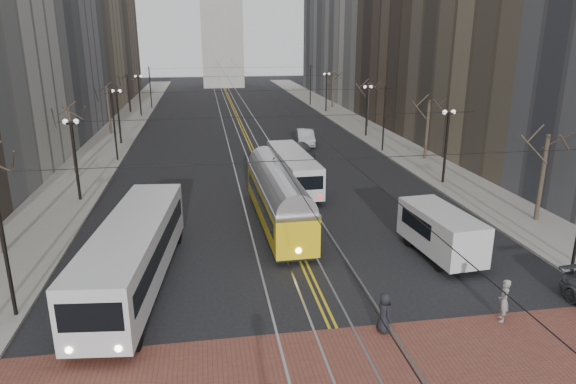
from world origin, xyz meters
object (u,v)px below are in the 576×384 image
object	(u,v)px
rear_bus	(293,171)
pedestrian_b	(504,300)
streetcar	(278,202)
pedestrian_a	(384,313)
sedan_silver	(305,137)
transit_bus	(134,255)
cargo_van	(440,234)
sedan_grey	(302,150)

from	to	relation	value
rear_bus	pedestrian_b	size ratio (longest dim) A/B	5.67
streetcar	pedestrian_a	bearing A→B (deg)	-80.53
sedan_silver	pedestrian_b	xyz separation A→B (m)	(1.14, -36.09, 0.11)
streetcar	rear_bus	xyz separation A→B (m)	(2.30, 7.86, -0.10)
transit_bus	streetcar	distance (m)	10.47
transit_bus	cargo_van	world-z (taller)	transit_bus
streetcar	sedan_silver	distance (m)	24.35
streetcar	cargo_van	bearing A→B (deg)	-39.41
sedan_grey	streetcar	bearing A→B (deg)	-111.54
pedestrian_b	transit_bus	bearing A→B (deg)	-89.79
cargo_van	sedan_silver	bearing A→B (deg)	87.64
rear_bus	pedestrian_a	size ratio (longest dim) A/B	6.22
rear_bus	sedan_grey	size ratio (longest dim) A/B	2.43
sedan_grey	rear_bus	bearing A→B (deg)	-110.73
cargo_van	pedestrian_b	distance (m)	6.51
cargo_van	sedan_grey	bearing A→B (deg)	91.79
streetcar	sedan_grey	world-z (taller)	streetcar
sedan_silver	pedestrian_a	xyz separation A→B (m)	(-3.97, -36.09, 0.03)
cargo_van	pedestrian_a	bearing A→B (deg)	-134.73
sedan_silver	pedestrian_a	bearing A→B (deg)	-89.58
transit_bus	sedan_grey	distance (m)	28.00
pedestrian_a	rear_bus	bearing A→B (deg)	-9.65
streetcar	pedestrian_b	world-z (taller)	streetcar
cargo_van	pedestrian_b	world-z (taller)	cargo_van
cargo_van	pedestrian_b	xyz separation A→B (m)	(-0.27, -6.50, -0.34)
rear_bus	streetcar	bearing A→B (deg)	-108.77
rear_bus	cargo_van	bearing A→B (deg)	-70.98
sedan_silver	rear_bus	bearing A→B (deg)	-97.94
transit_bus	rear_bus	world-z (taller)	transit_bus
cargo_van	rear_bus	bearing A→B (deg)	106.39
transit_bus	streetcar	world-z (taller)	transit_bus
sedan_grey	pedestrian_b	xyz separation A→B (m)	(2.63, -30.52, 0.20)
rear_bus	pedestrian_a	bearing A→B (deg)	-92.16
pedestrian_b	streetcar	bearing A→B (deg)	-128.97
transit_bus	streetcar	bearing A→B (deg)	48.53
sedan_grey	sedan_silver	distance (m)	5.77
transit_bus	rear_bus	distance (m)	17.98
rear_bus	pedestrian_b	distance (m)	21.13
pedestrian_b	sedan_grey	bearing A→B (deg)	-154.89
streetcar	pedestrian_a	distance (m)	12.84
transit_bus	sedan_silver	size ratio (longest dim) A/B	2.55
transit_bus	sedan_grey	size ratio (longest dim) A/B	2.97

